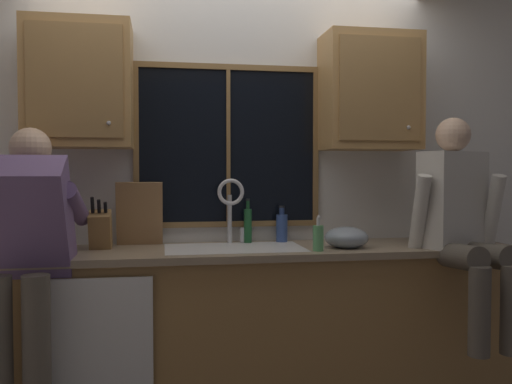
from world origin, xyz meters
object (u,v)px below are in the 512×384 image
(person_standing, at_px, (23,252))
(soap_dispenser, at_px, (318,237))
(cutting_board, at_px, (140,214))
(mixing_bowl, at_px, (346,238))
(person_sitting_on_counter, at_px, (461,217))
(bottle_green_glass, at_px, (282,227))
(knife_block, at_px, (100,230))
(bottle_tall_clear, at_px, (248,225))

(person_standing, xyz_separation_m, soap_dispenser, (1.53, 0.13, 0.02))
(cutting_board, relative_size, mixing_bowl, 1.52)
(person_sitting_on_counter, relative_size, cutting_board, 3.25)
(bottle_green_glass, bearing_deg, knife_block, -172.67)
(soap_dispenser, bearing_deg, person_standing, -174.97)
(cutting_board, bearing_deg, person_sitting_on_counter, -14.79)
(bottle_green_glass, bearing_deg, bottle_tall_clear, -178.66)
(mixing_bowl, relative_size, bottle_green_glass, 1.12)
(person_sitting_on_counter, bearing_deg, person_standing, -178.48)
(knife_block, distance_m, bottle_green_glass, 1.10)
(soap_dispenser, bearing_deg, bottle_green_glass, 105.64)
(person_standing, relative_size, knife_block, 4.95)
(knife_block, bearing_deg, mixing_bowl, -6.75)
(knife_block, height_order, soap_dispenser, knife_block)
(cutting_board, bearing_deg, knife_block, -148.53)
(person_sitting_on_counter, relative_size, bottle_tall_clear, 4.58)
(mixing_bowl, bearing_deg, soap_dispenser, -151.66)
(bottle_green_glass, bearing_deg, soap_dispenser, -74.36)
(person_sitting_on_counter, relative_size, bottle_green_glass, 5.51)
(mixing_bowl, distance_m, bottle_green_glass, 0.44)
(cutting_board, height_order, mixing_bowl, cutting_board)
(person_sitting_on_counter, height_order, soap_dispenser, person_sitting_on_counter)
(mixing_bowl, bearing_deg, cutting_board, 166.00)
(mixing_bowl, bearing_deg, knife_block, 173.25)
(mixing_bowl, height_order, bottle_green_glass, bottle_green_glass)
(cutting_board, xyz_separation_m, soap_dispenser, (0.99, -0.41, -0.11))
(person_sitting_on_counter, distance_m, bottle_tall_clear, 1.26)
(mixing_bowl, relative_size, bottle_tall_clear, 0.93)
(person_sitting_on_counter, height_order, cutting_board, person_sitting_on_counter)
(soap_dispenser, bearing_deg, mixing_bowl, 28.34)
(person_sitting_on_counter, height_order, mixing_bowl, person_sitting_on_counter)
(knife_block, height_order, bottle_green_glass, knife_block)
(person_standing, distance_m, knife_block, 0.53)
(knife_block, xyz_separation_m, bottle_green_glass, (1.09, 0.14, -0.01))
(cutting_board, height_order, bottle_tall_clear, cutting_board)
(cutting_board, relative_size, bottle_green_glass, 1.70)
(person_standing, relative_size, soap_dispenser, 7.98)
(person_standing, relative_size, bottle_green_glass, 6.97)
(knife_block, bearing_deg, person_sitting_on_counter, -9.73)
(cutting_board, xyz_separation_m, mixing_bowl, (1.20, -0.30, -0.13))
(soap_dispenser, bearing_deg, bottle_tall_clear, 129.07)
(person_standing, bearing_deg, bottle_green_glass, 21.31)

